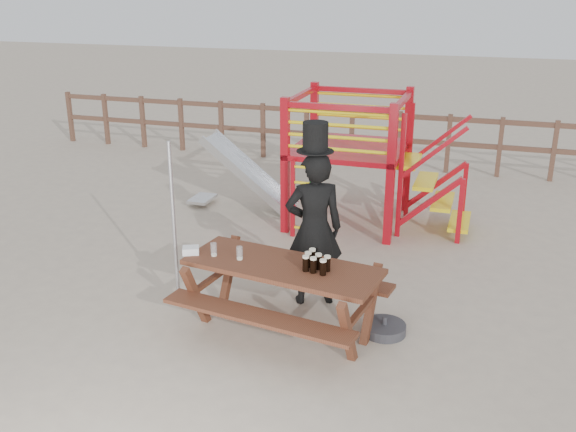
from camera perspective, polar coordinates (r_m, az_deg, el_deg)
The scene contains 10 objects.
ground at distance 7.48m, azimuth -2.62°, elevation -9.35°, with size 60.00×60.00×0.00m, color #B8A78F.
back_fence at distance 13.62m, azimuth 7.77°, elevation 7.40°, with size 15.09×0.09×1.20m.
playground_fort at distance 10.26m, azimuth 4.98°, elevation 5.29°, with size 4.71×1.84×2.10m.
picnic_table at distance 7.04m, azimuth -0.50°, elevation -6.57°, with size 2.31×1.76×0.82m.
man_with_hat at distance 7.53m, azimuth 2.33°, elevation -0.80°, with size 0.81×0.70×2.22m.
metal_pole at distance 7.50m, azimuth -10.09°, elevation -1.01°, with size 0.04×0.04×2.03m, color #B2B2B7.
parasol_base at distance 7.30m, azimuth 8.55°, elevation -9.86°, with size 0.48×0.48×0.20m.
paper_bag at distance 7.24m, azimuth -8.64°, elevation -3.03°, with size 0.18×0.14×0.08m, color white.
stout_pints at distance 6.75m, azimuth 2.45°, elevation -4.13°, with size 0.29×0.31×0.17m.
empty_glasses at distance 7.08m, azimuth -5.48°, elevation -3.19°, with size 0.38×0.07×0.15m.
Camera 1 is at (2.33, -6.09, 3.67)m, focal length 40.00 mm.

